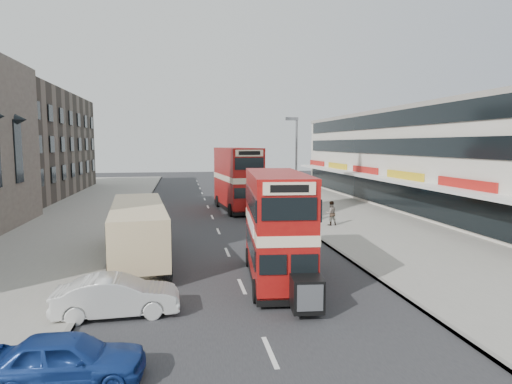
{
  "coord_description": "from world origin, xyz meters",
  "views": [
    {
      "loc": [
        -2.44,
        -15.92,
        6.03
      ],
      "look_at": [
        1.11,
        4.92,
        3.71
      ],
      "focal_mm": 30.78,
      "sensor_mm": 36.0,
      "label": 1
    }
  ],
  "objects": [
    {
      "name": "ground",
      "position": [
        0.0,
        0.0,
        0.0
      ],
      "size": [
        160.0,
        160.0,
        0.0
      ],
      "primitive_type": "plane",
      "color": "#28282B",
      "rests_on": "ground"
    },
    {
      "name": "car_right_b",
      "position": [
        4.65,
        22.34,
        0.54
      ],
      "size": [
        4.1,
        2.27,
        1.09
      ],
      "primitive_type": "imported",
      "rotation": [
        0.0,
        0.0,
        -1.69
      ],
      "color": "orange",
      "rests_on": "ground"
    },
    {
      "name": "road_surface",
      "position": [
        0.0,
        20.0,
        0.01
      ],
      "size": [
        12.0,
        90.0,
        0.01
      ],
      "primitive_type": "cube",
      "color": "#28282B",
      "rests_on": "ground"
    },
    {
      "name": "commercial_row",
      "position": [
        19.95,
        22.0,
        4.7
      ],
      "size": [
        9.9,
        46.2,
        9.3
      ],
      "color": "beige",
      "rests_on": "ground"
    },
    {
      "name": "car_left_near",
      "position": [
        -5.37,
        -4.78,
        0.66
      ],
      "size": [
        3.92,
        1.73,
        1.31
      ],
      "primitive_type": "imported",
      "rotation": [
        0.0,
        0.0,
        1.53
      ],
      "color": "navy",
      "rests_on": "ground"
    },
    {
      "name": "brick_terrace",
      "position": [
        -22.0,
        38.0,
        6.0
      ],
      "size": [
        14.0,
        28.0,
        12.0
      ],
      "primitive_type": "cube",
      "color": "#66594C",
      "rests_on": "ground"
    },
    {
      "name": "car_right_c",
      "position": [
        5.34,
        32.34,
        0.61
      ],
      "size": [
        3.61,
        1.47,
        1.23
      ],
      "primitive_type": "imported",
      "rotation": [
        0.0,
        0.0,
        -1.56
      ],
      "color": "teal",
      "rests_on": "ground"
    },
    {
      "name": "pedestrian_near",
      "position": [
        8.2,
        14.16,
        1.04
      ],
      "size": [
        0.7,
        0.52,
        1.79
      ],
      "primitive_type": "imported",
      "rotation": [
        0.0,
        0.0,
        3.25
      ],
      "color": "gray",
      "rests_on": "pavement_right"
    },
    {
      "name": "coach",
      "position": [
        -4.71,
        7.18,
        1.6
      ],
      "size": [
        3.6,
        10.47,
        2.72
      ],
      "rotation": [
        0.0,
        0.0,
        0.1
      ],
      "color": "black",
      "rests_on": "ground"
    },
    {
      "name": "pavement_right",
      "position": [
        12.0,
        20.0,
        0.07
      ],
      "size": [
        12.0,
        90.0,
        0.15
      ],
      "primitive_type": "cube",
      "color": "gray",
      "rests_on": "ground"
    },
    {
      "name": "pedestrian_far",
      "position": [
        8.68,
        30.89,
        1.09
      ],
      "size": [
        1.19,
        0.87,
        1.88
      ],
      "primitive_type": "imported",
      "rotation": [
        0.0,
        0.0,
        0.42
      ],
      "color": "gray",
      "rests_on": "pavement_right"
    },
    {
      "name": "kerb_right",
      "position": [
        6.1,
        20.0,
        0.07
      ],
      "size": [
        0.2,
        90.0,
        0.16
      ],
      "primitive_type": "cube",
      "color": "gray",
      "rests_on": "ground"
    },
    {
      "name": "car_right_a",
      "position": [
        5.18,
        18.0,
        0.69
      ],
      "size": [
        4.81,
        2.08,
        1.38
      ],
      "primitive_type": "imported",
      "rotation": [
        0.0,
        0.0,
        -1.6
      ],
      "color": "#972D0F",
      "rests_on": "ground"
    },
    {
      "name": "cyclist",
      "position": [
        4.48,
        19.93,
        0.63
      ],
      "size": [
        0.72,
        1.94,
        1.9
      ],
      "rotation": [
        0.0,
        0.0,
        -0.03
      ],
      "color": "gray",
      "rests_on": "ground"
    },
    {
      "name": "pavement_left",
      "position": [
        -12.0,
        20.0,
        0.07
      ],
      "size": [
        12.0,
        90.0,
        0.15
      ],
      "primitive_type": "cube",
      "color": "gray",
      "rests_on": "ground"
    },
    {
      "name": "car_left_front",
      "position": [
        -4.76,
        -0.4,
        0.71
      ],
      "size": [
        4.35,
        1.65,
        1.42
      ],
      "primitive_type": "imported",
      "rotation": [
        0.0,
        0.0,
        1.61
      ],
      "color": "silver",
      "rests_on": "ground"
    },
    {
      "name": "bus_second",
      "position": [
        2.56,
        23.39,
        2.89
      ],
      "size": [
        3.7,
        10.05,
        5.49
      ],
      "rotation": [
        0.0,
        0.0,
        3.24
      ],
      "color": "black",
      "rests_on": "ground"
    },
    {
      "name": "kerb_left",
      "position": [
        -6.1,
        20.0,
        0.07
      ],
      "size": [
        0.2,
        90.0,
        0.16
      ],
      "primitive_type": "cube",
      "color": "gray",
      "rests_on": "ground"
    },
    {
      "name": "bus_main",
      "position": [
        1.64,
        2.57,
        2.44
      ],
      "size": [
        3.0,
        8.59,
        4.63
      ],
      "rotation": [
        0.0,
        0.0,
        3.05
      ],
      "color": "black",
      "rests_on": "ground"
    },
    {
      "name": "street_lamp",
      "position": [
        6.52,
        18.0,
        4.78
      ],
      "size": [
        1.0,
        0.2,
        8.12
      ],
      "color": "slate",
      "rests_on": "ground"
    }
  ]
}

